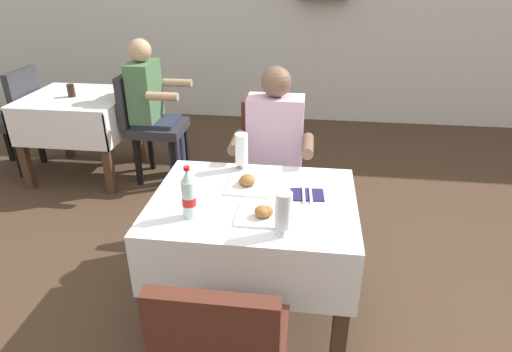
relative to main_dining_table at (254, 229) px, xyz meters
name	(u,v)px	position (x,y,z in m)	size (l,w,h in m)	color
ground_plane	(267,327)	(0.09, -0.11, -0.57)	(11.00, 11.00, 0.00)	#473323
main_dining_table	(254,229)	(0.00, 0.00, 0.00)	(1.04, 0.82, 0.76)	white
chair_far_diner_seat	(269,167)	(0.00, 0.80, -0.02)	(0.44, 0.50, 0.97)	#4C2319
seated_diner_far	(274,153)	(0.04, 0.69, 0.14)	(0.50, 0.46, 1.26)	#282D42
plate_near_camera	(262,213)	(0.06, -0.17, 0.20)	(0.22, 0.22, 0.07)	white
plate_far_diner	(249,183)	(-0.04, 0.13, 0.20)	(0.24, 0.24, 0.07)	white
beer_glass_left	(284,213)	(0.17, -0.29, 0.29)	(0.08, 0.08, 0.21)	white
beer_glass_middle	(241,151)	(-0.11, 0.34, 0.29)	(0.07, 0.07, 0.21)	white
cola_bottle_primary	(189,195)	(-0.27, -0.20, 0.30)	(0.07, 0.07, 0.26)	silver
napkin_cutlery_set	(307,195)	(0.27, 0.07, 0.19)	(0.18, 0.19, 0.01)	#231E4C
background_dining_table	(80,117)	(-1.80, 1.62, -0.01)	(0.88, 0.82, 0.76)	white
background_chair_left	(13,114)	(-2.45, 1.62, -0.02)	(0.50, 0.44, 0.97)	#2D2D33
background_chair_right	(149,120)	(-1.15, 1.62, -0.02)	(0.50, 0.44, 0.97)	#2D2D33
background_patron	(152,104)	(-1.11, 1.62, 0.14)	(0.46, 0.50, 1.26)	#282D42
background_table_tumbler	(71,90)	(-1.82, 1.60, 0.24)	(0.06, 0.06, 0.11)	black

